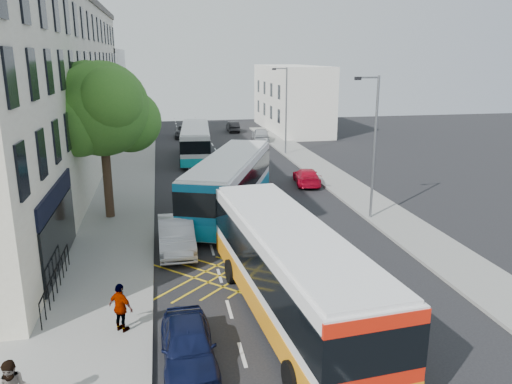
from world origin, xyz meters
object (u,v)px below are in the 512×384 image
street_tree (102,110)px  pedestrian_far (121,308)px  lamp_far (285,106)px  distant_car_silver (261,135)px  bus_far (196,142)px  motorbike (349,375)px  bus_mid (230,184)px  lamp_near (373,141)px  distant_car_dark (233,127)px  parked_car_silver (176,235)px  red_hatchback (307,177)px  parked_car_blue (188,345)px  distant_car_grey (185,131)px  bus_near (290,270)px

street_tree → pedestrian_far: size_ratio=5.12×
lamp_far → distant_car_silver: size_ratio=1.81×
bus_far → motorbike: bus_far is taller
bus_mid → bus_far: size_ratio=1.15×
lamp_near → distant_car_dark: bearing=94.2°
parked_car_silver → distant_car_dark: parked_car_silver is taller
lamp_far → bus_mid: 19.05m
street_tree → red_hatchback: (13.51, 5.57, -5.69)m
bus_mid → parked_car_blue: size_ratio=3.11×
street_tree → lamp_far: bearing=49.2°
distant_car_silver → pedestrian_far: pedestrian_far is taller
bus_mid → distant_car_grey: 29.86m
lamp_far → parked_car_blue: 34.30m
street_tree → parked_car_blue: size_ratio=2.19×
parked_car_blue → parked_car_silver: parked_car_silver is taller
parked_car_blue → parked_car_silver: size_ratio=0.84×
bus_mid → bus_far: (-0.81, 16.76, -0.23)m
distant_car_grey → pedestrian_far: 42.88m
parked_car_blue → distant_car_silver: distant_car_silver is taller
lamp_far → bus_far: (-8.49, -0.45, -3.03)m
distant_car_grey → parked_car_blue: bearing=-88.3°
motorbike → parked_car_silver: 12.91m
parked_car_silver → pedestrian_far: size_ratio=2.79×
lamp_near → red_hatchback: (-1.20, 8.54, -4.02)m
lamp_far → distant_car_dark: (-2.65, 15.87, -4.00)m
street_tree → distant_car_grey: (5.91, 29.64, -5.62)m
distant_car_grey → pedestrian_far: bearing=-91.3°
parked_car_blue → bus_near: bearing=29.9°
street_tree → distant_car_dark: (12.05, 32.90, -5.67)m
distant_car_dark → parked_car_blue: bearing=80.8°
motorbike → distant_car_grey: bearing=87.5°
parked_car_silver → distant_car_silver: size_ratio=1.09×
lamp_near → distant_car_dark: lamp_near is taller
bus_near → bus_far: size_ratio=1.14×
bus_near → bus_mid: bus_mid is taller
lamp_far → parked_car_blue: bearing=-109.0°
lamp_far → red_hatchback: 12.21m
bus_far → parked_car_blue: bearing=-90.2°
distant_car_silver → distant_car_dark: (-1.96, 7.84, -0.13)m
bus_mid → parked_car_blue: (-3.42, -15.00, -1.14)m
lamp_far → pedestrian_far: (-13.20, -30.05, -3.61)m
parked_car_silver → red_hatchback: bearing=47.7°
distant_car_dark → pedestrian_far: bearing=77.8°
street_tree → parked_car_silver: 8.65m
lamp_far → motorbike: (-7.00, -34.89, -3.66)m
lamp_far → parked_car_blue: size_ratio=1.99×
bus_near → parked_car_silver: 8.26m
bus_near → motorbike: 5.04m
lamp_near → parked_car_silver: (-11.10, -2.65, -3.83)m
street_tree → bus_near: bearing=-60.2°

